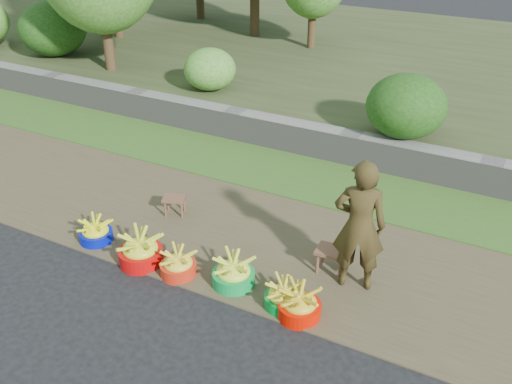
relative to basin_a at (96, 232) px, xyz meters
The scene contains 14 objects.
ground_plane 2.22m from the basin_a, ahead, with size 120.00×120.00×0.00m, color black.
dirt_shoulder 2.40m from the basin_a, 23.65° to the left, with size 80.00×2.50×0.02m, color #4A402B.
grass_verge 3.69m from the basin_a, 53.42° to the left, with size 80.00×1.50×0.04m, color #375F20.
retaining_wall 4.40m from the basin_a, 60.03° to the left, with size 80.00×0.35×0.55m, color slate.
earth_bank 8.99m from the basin_a, 75.84° to the left, with size 80.00×10.00×0.50m, color #364021.
basin_a is the anchor object (origin of this frame).
basin_b 0.84m from the basin_a, ahead, with size 0.56×0.56×0.42m.
basin_c 1.39m from the basin_a, ahead, with size 0.45×0.45×0.34m.
basin_d 2.08m from the basin_a, ahead, with size 0.51×0.51×0.38m.
basin_e 2.78m from the basin_a, ahead, with size 0.44×0.44×0.33m.
basin_f 3.00m from the basin_a, ahead, with size 0.49×0.49×0.37m.
stool_left 1.18m from the basin_a, 62.58° to the left, with size 0.38×0.34×0.28m.
stool_right 3.13m from the basin_a, 15.13° to the left, with size 0.39×0.31×0.33m.
vendor_woman 3.50m from the basin_a, 12.17° to the left, with size 0.60×0.39×1.64m, color black.
Camera 1 is at (2.64, -4.32, 4.34)m, focal length 40.00 mm.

